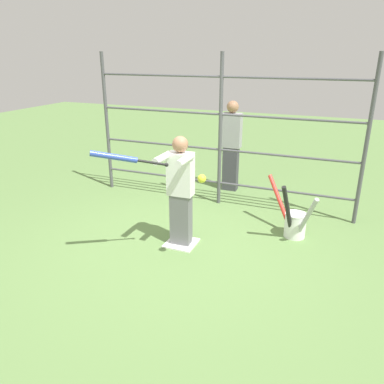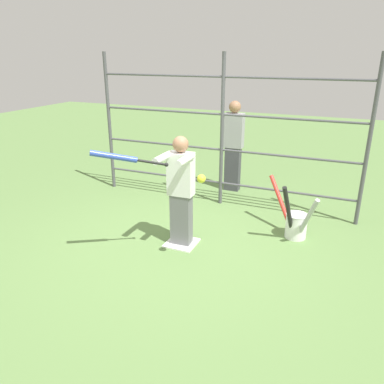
{
  "view_description": "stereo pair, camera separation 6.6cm",
  "coord_description": "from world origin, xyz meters",
  "px_view_note": "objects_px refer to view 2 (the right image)",
  "views": [
    {
      "loc": [
        -1.84,
        4.13,
        2.44
      ],
      "look_at": [
        -0.24,
        0.2,
        0.85
      ],
      "focal_mm": 35.0,
      "sensor_mm": 36.0,
      "label": 1
    },
    {
      "loc": [
        -1.9,
        4.1,
        2.44
      ],
      "look_at": [
        -0.24,
        0.2,
        0.85
      ],
      "focal_mm": 35.0,
      "sensor_mm": 36.0,
      "label": 2
    }
  ],
  "objects_px": {
    "baseball_bat_swinging": "(121,158)",
    "bat_bucket": "(295,222)",
    "softball_in_flight": "(201,179)",
    "bystander_behind_fence": "(233,145)",
    "batter": "(181,189)"
  },
  "relations": [
    {
      "from": "baseball_bat_swinging",
      "to": "batter",
      "type": "bearing_deg",
      "value": -120.44
    },
    {
      "from": "softball_in_flight",
      "to": "bystander_behind_fence",
      "type": "relative_size",
      "value": 0.06
    },
    {
      "from": "softball_in_flight",
      "to": "bat_bucket",
      "type": "relative_size",
      "value": 0.11
    },
    {
      "from": "baseball_bat_swinging",
      "to": "softball_in_flight",
      "type": "xyz_separation_m",
      "value": [
        -0.89,
        -0.21,
        -0.2
      ]
    },
    {
      "from": "baseball_bat_swinging",
      "to": "softball_in_flight",
      "type": "distance_m",
      "value": 0.93
    },
    {
      "from": "bystander_behind_fence",
      "to": "baseball_bat_swinging",
      "type": "bearing_deg",
      "value": 82.62
    },
    {
      "from": "baseball_bat_swinging",
      "to": "bat_bucket",
      "type": "bearing_deg",
      "value": -139.87
    },
    {
      "from": "softball_in_flight",
      "to": "baseball_bat_swinging",
      "type": "bearing_deg",
      "value": 13.12
    },
    {
      "from": "baseball_bat_swinging",
      "to": "softball_in_flight",
      "type": "bearing_deg",
      "value": -166.88
    },
    {
      "from": "batter",
      "to": "softball_in_flight",
      "type": "bearing_deg",
      "value": 134.39
    },
    {
      "from": "softball_in_flight",
      "to": "bystander_behind_fence",
      "type": "distance_m",
      "value": 2.88
    },
    {
      "from": "baseball_bat_swinging",
      "to": "bat_bucket",
      "type": "xyz_separation_m",
      "value": [
        -1.78,
        -1.5,
        -1.11
      ]
    },
    {
      "from": "bat_bucket",
      "to": "bystander_behind_fence",
      "type": "relative_size",
      "value": 0.52
    },
    {
      "from": "baseball_bat_swinging",
      "to": "softball_in_flight",
      "type": "height_order",
      "value": "baseball_bat_swinging"
    },
    {
      "from": "batter",
      "to": "baseball_bat_swinging",
      "type": "xyz_separation_m",
      "value": [
        0.41,
        0.69,
        0.54
      ]
    }
  ]
}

